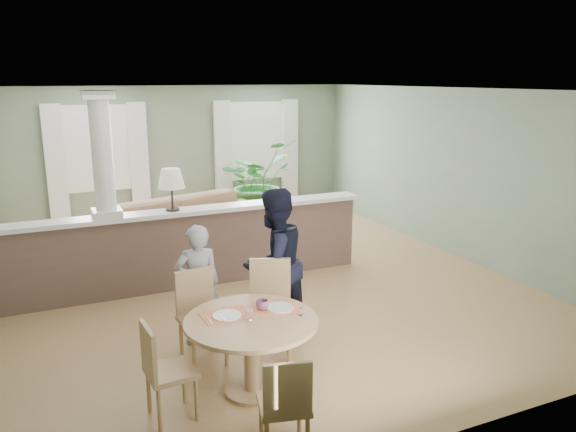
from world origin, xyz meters
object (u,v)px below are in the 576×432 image
chair_near (285,402)px  child_person (198,285)px  chair_far_boy (200,312)px  chair_side (163,367)px  houseplant (257,182)px  chair_far_man (270,303)px  dining_table (252,334)px  man_person (274,264)px  sofa (187,227)px

chair_near → child_person: size_ratio=0.63×
chair_far_boy → chair_side: size_ratio=1.09×
chair_side → child_person: 1.45m
houseplant → child_person: size_ratio=1.22×
houseplant → chair_far_man: houseplant is taller
chair_far_man → chair_side: bearing=-128.2°
dining_table → houseplant: bearing=68.3°
dining_table → chair_side: chair_side is taller
chair_far_boy → child_person: bearing=69.7°
chair_far_man → man_person: size_ratio=0.59×
sofa → child_person: (-0.70, -3.28, 0.23)m
chair_side → child_person: (0.66, 1.27, 0.19)m
man_person → chair_side: bearing=15.0°
man_person → dining_table: bearing=35.7°
man_person → sofa: bearing=-109.7°
sofa → houseplant: size_ratio=1.84×
sofa → chair_near: sofa is taller
sofa → chair_side: size_ratio=3.45×
chair_side → man_person: 1.90m
sofa → chair_near: 5.47m
dining_table → chair_far_boy: bearing=108.2°
chair_side → houseplant: bearing=-32.6°
houseplant → dining_table: bearing=-111.7°
dining_table → man_person: size_ratio=0.72×
dining_table → chair_far_man: 0.81m
sofa → man_person: bearing=-102.9°
dining_table → chair_far_boy: (-0.26, 0.81, -0.06)m
houseplant → chair_far_boy: size_ratio=1.72×
dining_table → chair_far_boy: 0.85m
dining_table → chair_near: chair_near is taller
chair_far_boy → chair_far_man: chair_far_man is taller
dining_table → child_person: child_person is taller
sofa → child_person: 3.36m
chair_side → chair_far_boy: bearing=-37.3°
sofa → chair_side: sofa is taller
child_person → houseplant: bearing=-113.4°
sofa → chair_far_boy: chair_far_boy is taller
chair_near → child_person: child_person is taller
chair_far_boy → chair_near: (0.17, -1.77, -0.05)m
houseplant → dining_table: 6.38m
sofa → child_person: size_ratio=2.24×
sofa → chair_side: 4.75m
chair_far_man → chair_near: chair_far_man is taller
dining_table → chair_side: bearing=-174.0°
chair_near → man_person: 2.17m
chair_far_man → chair_far_boy: bearing=-169.3°
chair_far_boy → child_person: (0.09, 0.38, 0.15)m
chair_far_man → chair_side: size_ratio=1.15×
chair_far_boy → chair_far_man: bearing=-17.9°
chair_near → man_person: man_person is taller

